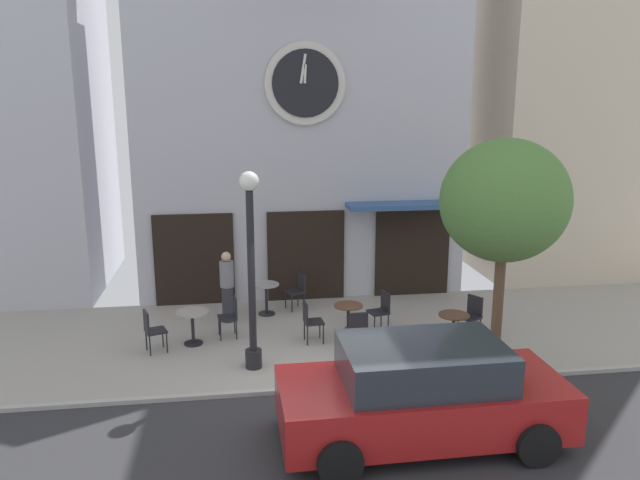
{
  "coord_description": "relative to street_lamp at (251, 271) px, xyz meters",
  "views": [
    {
      "loc": [
        -1.64,
        -10.02,
        5.13
      ],
      "look_at": [
        0.16,
        2.6,
        2.15
      ],
      "focal_mm": 34.79,
      "sensor_mm": 36.0,
      "label": 1
    }
  ],
  "objects": [
    {
      "name": "cafe_chair_by_entrance",
      "position": [
        4.76,
        0.94,
        -1.4
      ],
      "size": [
        0.55,
        0.55,
        0.9
      ],
      "color": "black",
      "rests_on": "ground_plane"
    },
    {
      "name": "cafe_table_near_curb",
      "position": [
        4.13,
        0.35,
        -1.43
      ],
      "size": [
        0.63,
        0.63,
        0.74
      ],
      "color": "black",
      "rests_on": "ground_plane"
    },
    {
      "name": "street_lamp",
      "position": [
        0.0,
        0.0,
        0.0
      ],
      "size": [
        0.36,
        0.36,
        3.8
      ],
      "color": "black",
      "rests_on": "ground_plane"
    },
    {
      "name": "ground_plane",
      "position": [
        1.34,
        -1.66,
        -1.96
      ],
      "size": [
        26.37,
        11.39,
        0.13
      ],
      "color": "#9E998E"
    },
    {
      "name": "pedestrian_grey",
      "position": [
        -0.49,
        2.59,
        -1.07
      ],
      "size": [
        0.45,
        0.45,
        1.67
      ],
      "color": "#2D2D38",
      "rests_on": "ground_plane"
    },
    {
      "name": "parked_car_red",
      "position": [
        2.43,
        -2.94,
        -1.17
      ],
      "size": [
        4.32,
        2.06,
        1.55
      ],
      "color": "maroon",
      "rests_on": "ground_plane"
    },
    {
      "name": "cafe_table_center",
      "position": [
        2.08,
        1.21,
        -1.44
      ],
      "size": [
        0.62,
        0.62,
        0.75
      ],
      "color": "black",
      "rests_on": "ground_plane"
    },
    {
      "name": "cafe_chair_outer",
      "position": [
        1.23,
        1.1,
        -1.4
      ],
      "size": [
        0.43,
        0.43,
        0.9
      ],
      "color": "black",
      "rests_on": "ground_plane"
    },
    {
      "name": "cafe_chair_left_end",
      "position": [
        1.21,
        3.25,
        -1.4
      ],
      "size": [
        0.52,
        0.52,
        0.9
      ],
      "color": "black",
      "rests_on": "ground_plane"
    },
    {
      "name": "cafe_table_near_door",
      "position": [
        0.42,
        2.96,
        -1.43
      ],
      "size": [
        0.62,
        0.62,
        0.76
      ],
      "color": "black",
      "rests_on": "ground_plane"
    },
    {
      "name": "clock_building",
      "position": [
        1.5,
        5.41,
        3.81
      ],
      "size": [
        8.38,
        4.16,
        11.09
      ],
      "color": "#B2B2BC",
      "rests_on": "ground_plane"
    },
    {
      "name": "cafe_table_center_left",
      "position": [
        -1.22,
        1.34,
        -1.42
      ],
      "size": [
        0.69,
        0.69,
        0.73
      ],
      "color": "black",
      "rests_on": "ground_plane"
    },
    {
      "name": "cafe_chair_mid_row",
      "position": [
        2.11,
        0.4,
        -1.4
      ],
      "size": [
        0.4,
        0.4,
        0.9
      ],
      "color": "black",
      "rests_on": "ground_plane"
    },
    {
      "name": "cafe_chair_right_end",
      "position": [
        -0.42,
        1.63,
        -1.4
      ],
      "size": [
        0.44,
        0.44,
        0.9
      ],
      "color": "black",
      "rests_on": "ground_plane"
    },
    {
      "name": "cafe_chair_under_awning",
      "position": [
        -2.02,
        1.01,
        -1.4
      ],
      "size": [
        0.51,
        0.51,
        0.9
      ],
      "color": "black",
      "rests_on": "ground_plane"
    },
    {
      "name": "street_tree",
      "position": [
        4.62,
        -0.6,
        1.31
      ],
      "size": [
        2.4,
        2.16,
        4.39
      ],
      "color": "brown",
      "rests_on": "ground_plane"
    },
    {
      "name": "cafe_chair_curbside",
      "position": [
        2.89,
        1.52,
        -1.4
      ],
      "size": [
        0.49,
        0.49,
        0.9
      ],
      "color": "black",
      "rests_on": "ground_plane"
    },
    {
      "name": "neighbor_building_right",
      "position": [
        9.87,
        6.19,
        5.48
      ],
      "size": [
        6.02,
        4.33,
        14.83
      ],
      "color": "beige",
      "rests_on": "ground_plane"
    }
  ]
}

